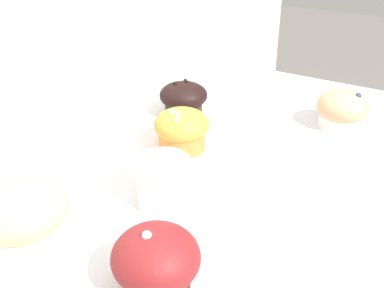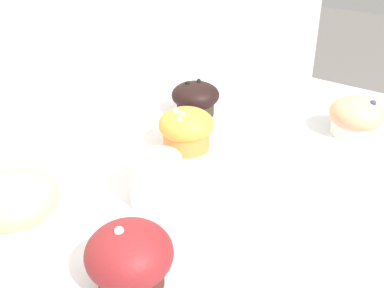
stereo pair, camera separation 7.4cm
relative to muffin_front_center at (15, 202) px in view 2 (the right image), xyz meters
The scene contains 7 objects.
wall_back 0.56m from the muffin_front_center, 55.34° to the left, with size 3.20×0.10×1.80m, color beige.
muffin_front_center is the anchor object (origin of this frame).
muffin_back_left 0.32m from the muffin_front_center, ahead, with size 0.10×0.10×0.08m.
muffin_back_right 0.62m from the muffin_front_center, 24.47° to the right, with size 0.10×0.10×0.08m.
muffin_front_left 0.45m from the muffin_front_center, ahead, with size 0.10×0.10×0.07m.
muffin_front_right 0.20m from the muffin_front_center, 84.85° to the right, with size 0.10×0.10×0.09m.
coffee_cup 0.19m from the muffin_front_center, 34.70° to the right, with size 0.08×0.11×0.08m.
Camera 2 is at (-0.56, -0.36, 1.31)m, focal length 42.00 mm.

